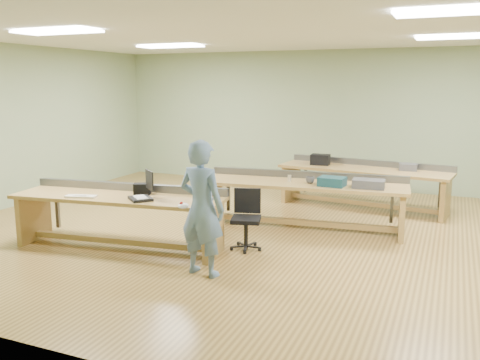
# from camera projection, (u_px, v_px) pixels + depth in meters

# --- Properties ---
(floor) EXTENTS (10.00, 10.00, 0.00)m
(floor) POSITION_uv_depth(u_px,v_px,m) (266.00, 234.00, 7.82)
(floor) COLOR olive
(floor) RESTS_ON ground
(ceiling) EXTENTS (10.00, 10.00, 0.00)m
(ceiling) POSITION_uv_depth(u_px,v_px,m) (268.00, 32.00, 7.26)
(ceiling) COLOR silver
(ceiling) RESTS_ON wall_back
(wall_back) EXTENTS (10.00, 0.04, 3.00)m
(wall_back) POSITION_uv_depth(u_px,v_px,m) (329.00, 119.00, 11.16)
(wall_back) COLOR gray
(wall_back) RESTS_ON floor
(wall_front) EXTENTS (10.00, 0.04, 3.00)m
(wall_front) POSITION_uv_depth(u_px,v_px,m) (92.00, 186.00, 3.92)
(wall_front) COLOR gray
(wall_front) RESTS_ON floor
(wall_left) EXTENTS (0.04, 8.00, 3.00)m
(wall_left) POSITION_uv_depth(u_px,v_px,m) (15.00, 126.00, 9.45)
(wall_left) COLOR gray
(wall_left) RESTS_ON floor
(fluor_panels) EXTENTS (6.20, 3.50, 0.03)m
(fluor_panels) POSITION_uv_depth(u_px,v_px,m) (268.00, 34.00, 7.27)
(fluor_panels) COLOR white
(fluor_panels) RESTS_ON ceiling
(workbench_front) EXTENTS (3.06, 1.17, 0.86)m
(workbench_front) POSITION_uv_depth(u_px,v_px,m) (120.00, 208.00, 7.10)
(workbench_front) COLOR #A57D45
(workbench_front) RESTS_ON floor
(workbench_mid) EXTENTS (3.29, 1.18, 0.86)m
(workbench_mid) POSITION_uv_depth(u_px,v_px,m) (303.00, 193.00, 8.05)
(workbench_mid) COLOR #A57D45
(workbench_mid) RESTS_ON floor
(workbench_back) EXTENTS (3.17, 1.22, 0.86)m
(workbench_back) POSITION_uv_depth(u_px,v_px,m) (364.00, 178.00, 9.36)
(workbench_back) COLOR #A57D45
(workbench_back) RESTS_ON floor
(person) EXTENTS (0.65, 0.47, 1.64)m
(person) POSITION_uv_depth(u_px,v_px,m) (202.00, 208.00, 6.02)
(person) COLOR slate
(person) RESTS_ON floor
(laptop_base) EXTENTS (0.43, 0.42, 0.04)m
(laptop_base) POSITION_uv_depth(u_px,v_px,m) (141.00, 199.00, 6.76)
(laptop_base) COLOR black
(laptop_base) RESTS_ON workbench_front
(laptop_screen) EXTENTS (0.26, 0.23, 0.26)m
(laptop_screen) POSITION_uv_depth(u_px,v_px,m) (149.00, 180.00, 6.78)
(laptop_screen) COLOR black
(laptop_screen) RESTS_ON laptop_base
(keyboard) EXTENTS (0.44, 0.25, 0.02)m
(keyboard) POSITION_uv_depth(u_px,v_px,m) (81.00, 196.00, 6.93)
(keyboard) COLOR beige
(keyboard) RESTS_ON workbench_front
(trackball_mouse) EXTENTS (0.16, 0.18, 0.07)m
(trackball_mouse) POSITION_uv_depth(u_px,v_px,m) (183.00, 206.00, 6.29)
(trackball_mouse) COLOR white
(trackball_mouse) RESTS_ON workbench_front
(camera_bag) EXTENTS (0.27, 0.23, 0.16)m
(camera_bag) POSITION_uv_depth(u_px,v_px,m) (142.00, 189.00, 7.10)
(camera_bag) COLOR black
(camera_bag) RESTS_ON workbench_front
(task_chair) EXTENTS (0.55, 0.55, 0.83)m
(task_chair) POSITION_uv_depth(u_px,v_px,m) (246.00, 227.00, 7.07)
(task_chair) COLOR black
(task_chair) RESTS_ON floor
(parts_bin_teal) EXTENTS (0.41, 0.32, 0.14)m
(parts_bin_teal) POSITION_uv_depth(u_px,v_px,m) (332.00, 182.00, 7.68)
(parts_bin_teal) COLOR #13353E
(parts_bin_teal) RESTS_ON workbench_mid
(parts_bin_grey) EXTENTS (0.48, 0.33, 0.13)m
(parts_bin_grey) POSITION_uv_depth(u_px,v_px,m) (369.00, 184.00, 7.54)
(parts_bin_grey) COLOR #3B3A3D
(parts_bin_grey) RESTS_ON workbench_mid
(mug) EXTENTS (0.17, 0.17, 0.11)m
(mug) POSITION_uv_depth(u_px,v_px,m) (310.00, 180.00, 7.88)
(mug) COLOR #3B3A3D
(mug) RESTS_ON workbench_mid
(drinks_can) EXTENTS (0.07, 0.07, 0.11)m
(drinks_can) POSITION_uv_depth(u_px,v_px,m) (289.00, 178.00, 8.02)
(drinks_can) COLOR silver
(drinks_can) RESTS_ON workbench_mid
(storage_box_back) EXTENTS (0.36, 0.26, 0.20)m
(storage_box_back) POSITION_uv_depth(u_px,v_px,m) (320.00, 160.00, 9.69)
(storage_box_back) COLOR black
(storage_box_back) RESTS_ON workbench_back
(tray_back) EXTENTS (0.32, 0.24, 0.12)m
(tray_back) POSITION_uv_depth(u_px,v_px,m) (408.00, 167.00, 9.05)
(tray_back) COLOR #3B3A3D
(tray_back) RESTS_ON workbench_back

